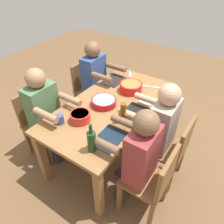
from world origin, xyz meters
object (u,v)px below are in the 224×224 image
Objects in this scene: chair_near_left at (87,87)px; diner_near_left at (96,77)px; serving_bowl_salad at (80,116)px; chair_far_right at (154,180)px; diner_far_right at (137,155)px; diner_near_right at (46,111)px; chair_near_right at (39,120)px; napkin_stack at (147,102)px; serving_bowl_fruit at (131,87)px; diner_far_center at (159,126)px; beer_bottle at (123,113)px; wine_glass at (129,73)px; cup_near_right at (60,119)px; wine_bottle at (92,141)px; dining_table at (112,110)px; chair_far_center at (173,148)px; serving_bowl_pasta at (104,102)px.

chair_near_left is 0.28m from diner_near_left.
chair_far_right is at bearing 86.71° from serving_bowl_salad.
diner_near_right is at bearing -90.00° from diner_far_right.
chair_near_right is 0.71× the size of diner_near_left.
diner_far_right is at bearing 20.77° from napkin_stack.
diner_near_left reaches higher than serving_bowl_fruit.
diner_far_center is 0.40m from beer_bottle.
wine_glass is 1.19× the size of napkin_stack.
chair_near_left is 0.71× the size of diner_far_right.
serving_bowl_salad is 0.20m from cup_near_right.
cup_near_right is (0.92, -0.28, -0.01)m from serving_bowl_fruit.
chair_near_right is 4.19× the size of serving_bowl_salad.
napkin_stack is at bearing -147.45° from chair_far_right.
diner_far_center reaches higher than napkin_stack.
beer_bottle is (-0.47, 0.02, 0.00)m from wine_bottle.
dining_table is 0.73m from wine_bottle.
diner_near_right is at bearing 11.12° from chair_near_left.
serving_bowl_salad is (0.42, -0.87, 0.31)m from chair_far_center.
beer_bottle reaches higher than cup_near_right.
serving_bowl_fruit is 1.24× the size of beer_bottle.
serving_bowl_fruit reaches higher than serving_bowl_salad.
wine_bottle is at bearing 15.96° from wine_glass.
serving_bowl_fruit is 1.05m from wine_bottle.
diner_near_right is 0.49m from serving_bowl_salad.
diner_near_left is 0.63m from serving_bowl_fruit.
diner_near_right is at bearing -36.50° from serving_bowl_fruit.
wine_bottle reaches higher than napkin_stack.
diner_far_right reaches higher than dining_table.
wine_bottle reaches higher than beer_bottle.
serving_bowl_pasta is at bearing 4.23° from wine_glass.
chair_far_center is at bearing 63.54° from serving_bowl_fruit.
diner_near_right and diner_near_left have the same top height.
cup_near_right is (0.56, -1.01, 0.31)m from chair_far_center.
wine_glass reaches higher than cup_near_right.
diner_far_center is at bearing -90.00° from chair_far_center.
chair_near_left reaches higher than serving_bowl_pasta.
chair_near_left is (-0.93, -0.18, -0.21)m from diner_near_right.
cup_near_right is at bearing -19.52° from serving_bowl_pasta.
diner_near_left is at bearing -124.73° from chair_far_right.
chair_far_center is 0.89m from serving_bowl_pasta.
wine_glass reaches higher than dining_table.
chair_near_left is 1.79m from chair_far_right.
serving_bowl_pasta is at bearing 120.45° from chair_near_right.
chair_far_right is 0.28m from diner_far_right.
chair_far_center is at bearing 180.00° from chair_far_right.
chair_far_center is at bearing 56.76° from wine_glass.
wine_bottle is (0.25, 0.34, 0.05)m from serving_bowl_salad.
serving_bowl_salad is at bearing 135.20° from cup_near_right.
beer_bottle is at bearing 54.03° from dining_table.
diner_far_center is 0.92m from wine_glass.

